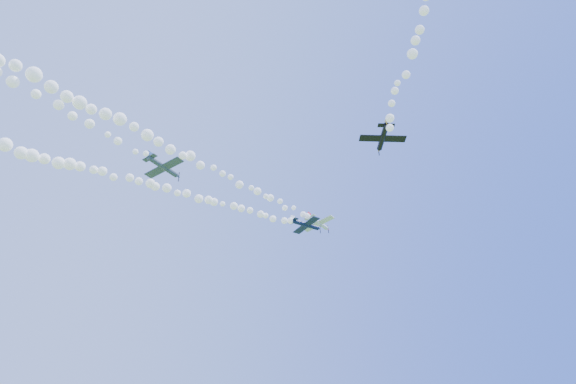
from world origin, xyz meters
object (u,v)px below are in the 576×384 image
plane_grey (164,167)px  plane_black (383,138)px  plane_navy (306,225)px  plane_white (319,223)px

plane_grey → plane_black: plane_grey is taller
plane_navy → plane_white: bearing=24.1°
plane_navy → plane_grey: bearing=-170.7°
plane_white → plane_grey: bearing=173.5°
plane_white → plane_navy: (-4.93, -2.47, -2.55)m
plane_navy → plane_black: size_ratio=1.37×
plane_navy → plane_grey: (-34.18, -7.15, 1.05)m
plane_black → plane_grey: bearing=58.1°
plane_grey → plane_black: 41.85m
plane_white → plane_grey: (-39.11, -9.62, -1.49)m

